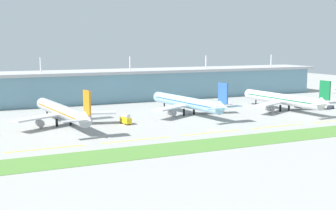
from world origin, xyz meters
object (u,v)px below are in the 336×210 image
(airliner_near_middle, at_px, (62,111))
(fuel_truck, at_px, (126,119))
(pushback_tug, at_px, (331,107))
(airliner_far_middle, at_px, (283,99))
(airliner_center, at_px, (187,103))

(airliner_near_middle, bearing_deg, fuel_truck, -17.75)
(airliner_near_middle, xyz_separation_m, pushback_tug, (150.00, -11.68, -5.36))
(airliner_near_middle, bearing_deg, pushback_tug, -4.45)
(airliner_far_middle, relative_size, pushback_tug, 13.37)
(airliner_center, relative_size, fuel_truck, 8.87)
(airliner_near_middle, relative_size, pushback_tug, 14.32)
(airliner_far_middle, bearing_deg, airliner_near_middle, 177.02)
(airliner_center, height_order, airliner_far_middle, same)
(airliner_near_middle, distance_m, airliner_far_middle, 120.17)
(pushback_tug, xyz_separation_m, fuel_truck, (-122.63, 2.92, 1.16))
(pushback_tug, distance_m, fuel_truck, 122.67)
(airliner_far_middle, distance_m, fuel_truck, 92.77)
(airliner_far_middle, bearing_deg, airliner_center, 170.06)
(airliner_near_middle, distance_m, pushback_tug, 150.55)
(airliner_near_middle, relative_size, airliner_center, 1.07)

